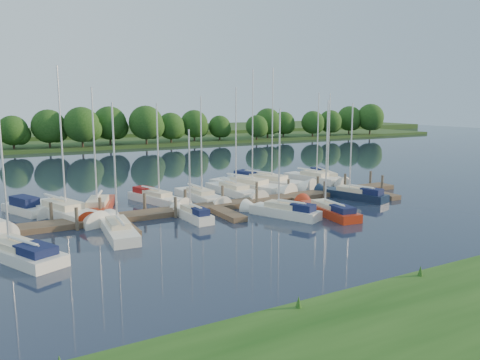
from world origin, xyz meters
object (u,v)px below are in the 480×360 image
dock (215,208)px  motorboat (26,209)px  sailboat_n_5 (201,197)px  sailboat_s_2 (192,215)px

dock → motorboat: (-13.40, 6.38, 0.15)m
motorboat → sailboat_n_5: sailboat_n_5 is taller
sailboat_s_2 → motorboat: bearing=140.6°
sailboat_n_5 → sailboat_s_2: 6.83m
dock → motorboat: motorboat is taller
sailboat_n_5 → sailboat_s_2: size_ratio=1.36×
dock → sailboat_n_5: (0.72, 4.29, 0.07)m
motorboat → sailboat_s_2: sailboat_s_2 is taller
dock → sailboat_s_2: 3.14m
motorboat → sailboat_n_5: 14.27m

